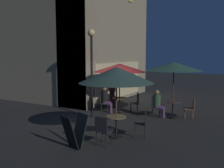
# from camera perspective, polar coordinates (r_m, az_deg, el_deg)

# --- Properties ---
(ground_plane) EXTENTS (60.00, 60.00, 0.00)m
(ground_plane) POSITION_cam_1_polar(r_m,az_deg,el_deg) (10.88, -3.03, -8.05)
(ground_plane) COLOR #2B2926
(cafe_building) EXTENTS (7.61, 6.84, 8.92)m
(cafe_building) POSITION_cam_1_polar(r_m,az_deg,el_deg) (15.52, -6.96, 12.86)
(cafe_building) COLOR gray
(cafe_building) RESTS_ON ground
(street_lamp_near_corner) EXTENTS (0.32, 0.32, 3.87)m
(street_lamp_near_corner) POSITION_cam_1_polar(r_m,az_deg,el_deg) (10.90, -4.70, 6.40)
(street_lamp_near_corner) COLOR black
(street_lamp_near_corner) RESTS_ON ground
(menu_sandwich_board) EXTENTS (0.82, 0.74, 0.99)m
(menu_sandwich_board) POSITION_cam_1_polar(r_m,az_deg,el_deg) (7.61, -8.56, -10.63)
(menu_sandwich_board) COLOR black
(menu_sandwich_board) RESTS_ON ground
(cafe_table_0) EXTENTS (0.67, 0.67, 0.74)m
(cafe_table_0) POSITION_cam_1_polar(r_m,az_deg,el_deg) (8.38, 0.98, -8.88)
(cafe_table_0) COLOR black
(cafe_table_0) RESTS_ON ground
(cafe_table_1) EXTENTS (0.68, 0.68, 0.73)m
(cafe_table_1) POSITION_cam_1_polar(r_m,az_deg,el_deg) (11.92, 1.72, -4.22)
(cafe_table_1) COLOR black
(cafe_table_1) RESTS_ON ground
(cafe_table_2) EXTENTS (0.61, 0.61, 0.74)m
(cafe_table_2) POSITION_cam_1_polar(r_m,az_deg,el_deg) (11.28, 13.73, -5.14)
(cafe_table_2) COLOR black
(cafe_table_2) RESTS_ON ground
(patio_umbrella_0) EXTENTS (2.46, 2.46, 2.39)m
(patio_umbrella_0) POSITION_cam_1_polar(r_m,az_deg,el_deg) (8.10, 1.00, 2.08)
(patio_umbrella_0) COLOR black
(patio_umbrella_0) RESTS_ON ground
(patio_umbrella_1) EXTENTS (2.49, 2.49, 2.36)m
(patio_umbrella_1) POSITION_cam_1_polar(r_m,az_deg,el_deg) (11.72, 1.74, 3.70)
(patio_umbrella_1) COLOR black
(patio_umbrella_1) RESTS_ON ground
(patio_umbrella_2) EXTENTS (2.41, 2.41, 2.46)m
(patio_umbrella_2) POSITION_cam_1_polar(r_m,az_deg,el_deg) (11.06, 13.98, 3.88)
(patio_umbrella_2) COLOR black
(patio_umbrella_2) RESTS_ON ground
(cafe_chair_0) EXTENTS (0.53, 0.53, 0.92)m
(cafe_chair_0) POSITION_cam_1_polar(r_m,az_deg,el_deg) (8.32, 7.01, -8.72)
(cafe_chair_0) COLOR black
(cafe_chair_0) RESTS_ON ground
(cafe_chair_1) EXTENTS (0.43, 0.43, 0.93)m
(cafe_chair_1) POSITION_cam_1_polar(r_m,az_deg,el_deg) (7.64, -2.13, -10.09)
(cafe_chair_1) COLOR black
(cafe_chair_1) RESTS_ON ground
(cafe_chair_2) EXTENTS (0.54, 0.54, 0.95)m
(cafe_chair_2) POSITION_cam_1_polar(r_m,az_deg,el_deg) (11.92, -2.16, -3.94)
(cafe_chair_2) COLOR #252621
(cafe_chair_2) RESTS_ON ground
(cafe_chair_3) EXTENTS (0.53, 0.53, 0.97)m
(cafe_chair_3) POSITION_cam_1_polar(r_m,az_deg,el_deg) (11.98, 5.55, -3.90)
(cafe_chair_3) COLOR black
(cafe_chair_3) RESTS_ON ground
(cafe_chair_4) EXTENTS (0.55, 0.55, 0.89)m
(cafe_chair_4) POSITION_cam_1_polar(r_m,az_deg,el_deg) (11.18, 9.74, -4.91)
(cafe_chair_4) COLOR black
(cafe_chair_4) RESTS_ON ground
(cafe_chair_5) EXTENTS (0.54, 0.54, 0.89)m
(cafe_chair_5) POSITION_cam_1_polar(r_m,az_deg,el_deg) (11.35, 17.69, -5.00)
(cafe_chair_5) COLOR brown
(cafe_chair_5) RESTS_ON ground
(patron_seated_0) EXTENTS (0.45, 0.51, 1.27)m
(patron_seated_0) POSITION_cam_1_polar(r_m,az_deg,el_deg) (11.89, -1.46, -3.25)
(patron_seated_0) COLOR #643A64
(patron_seated_0) RESTS_ON ground
(patron_seated_1) EXTENTS (0.46, 0.53, 1.24)m
(patron_seated_1) POSITION_cam_1_polar(r_m,az_deg,el_deg) (11.16, 10.47, -4.07)
(patron_seated_1) COLOR #63356B
(patron_seated_1) RESTS_ON ground
(patron_standing_2) EXTENTS (0.33, 0.33, 1.66)m
(patron_standing_2) POSITION_cam_1_polar(r_m,az_deg,el_deg) (13.10, 0.04, -1.79)
(patron_standing_2) COLOR #4C1B23
(patron_standing_2) RESTS_ON ground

